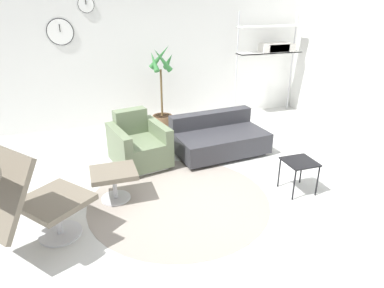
# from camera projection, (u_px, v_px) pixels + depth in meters

# --- Properties ---
(ground_plane) EXTENTS (12.00, 12.00, 0.00)m
(ground_plane) POSITION_uv_depth(u_px,v_px,m) (184.00, 188.00, 4.47)
(ground_plane) COLOR silver
(wall_back) EXTENTS (12.00, 0.09, 2.80)m
(wall_back) POSITION_uv_depth(u_px,v_px,m) (139.00, 49.00, 6.32)
(wall_back) COLOR silver
(wall_back) RESTS_ON ground_plane
(round_rug) EXTENTS (2.21, 2.21, 0.01)m
(round_rug) POSITION_uv_depth(u_px,v_px,m) (179.00, 200.00, 4.20)
(round_rug) COLOR gray
(round_rug) RESTS_ON ground_plane
(lounge_chair) EXTENTS (1.20, 1.13, 1.19)m
(lounge_chair) POSITION_uv_depth(u_px,v_px,m) (13.00, 190.00, 3.03)
(lounge_chair) COLOR #BCBCC1
(lounge_chair) RESTS_ON ground_plane
(ottoman) EXTENTS (0.54, 0.46, 0.39)m
(ottoman) POSITION_uv_depth(u_px,v_px,m) (114.00, 177.00, 4.11)
(ottoman) COLOR #BCBCC1
(ottoman) RESTS_ON ground_plane
(armchair_red) EXTENTS (0.87, 0.93, 0.78)m
(armchair_red) POSITION_uv_depth(u_px,v_px,m) (139.00, 146.00, 4.99)
(armchair_red) COLOR silver
(armchair_red) RESTS_ON ground_plane
(couch_low) EXTENTS (1.48, 0.99, 0.59)m
(couch_low) POSITION_uv_depth(u_px,v_px,m) (219.00, 139.00, 5.42)
(couch_low) COLOR black
(couch_low) RESTS_ON ground_plane
(side_table) EXTENTS (0.38, 0.38, 0.43)m
(side_table) POSITION_uv_depth(u_px,v_px,m) (300.00, 165.00, 4.26)
(side_table) COLOR black
(side_table) RESTS_ON ground_plane
(potted_plant) EXTENTS (0.43, 0.44, 1.56)m
(potted_plant) POSITION_uv_depth(u_px,v_px,m) (162.00, 105.00, 6.15)
(potted_plant) COLOR brown
(potted_plant) RESTS_ON ground_plane
(shelf_unit) EXTENTS (1.34, 0.28, 2.05)m
(shelf_unit) POSITION_uv_depth(u_px,v_px,m) (274.00, 47.00, 6.79)
(shelf_unit) COLOR #BCBCC1
(shelf_unit) RESTS_ON ground_plane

